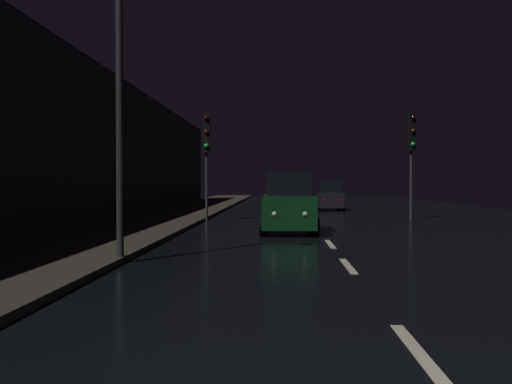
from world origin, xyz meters
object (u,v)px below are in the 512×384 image
traffic_light_far_right (411,141)px  car_approaching_headlights (289,205)px  traffic_light_far_left (207,141)px  streetlamp_overhead (141,63)px  car_distant_taillights (329,197)px

traffic_light_far_right → car_approaching_headlights: traffic_light_far_right is taller
traffic_light_far_left → traffic_light_far_right: traffic_light_far_right is taller
traffic_light_far_right → streetlamp_overhead: streetlamp_overhead is taller
traffic_light_far_left → car_approaching_headlights: size_ratio=1.17×
car_distant_taillights → traffic_light_far_right: bearing=-160.9°
traffic_light_far_left → car_approaching_headlights: traffic_light_far_left is taller
streetlamp_overhead → car_approaching_headlights: 9.36m
streetlamp_overhead → car_approaching_headlights: bearing=66.6°
traffic_light_far_right → streetlamp_overhead: (-9.49, -14.90, 0.67)m
traffic_light_far_left → car_approaching_headlights: bearing=30.9°
traffic_light_far_right → car_distant_taillights: 10.08m
traffic_light_far_right → car_approaching_headlights: (-6.04, -6.92, -2.83)m
traffic_light_far_left → car_distant_taillights: 12.85m
streetlamp_overhead → car_distant_taillights: streetlamp_overhead is taller
traffic_light_far_left → car_approaching_headlights: (3.72, -5.39, -2.70)m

